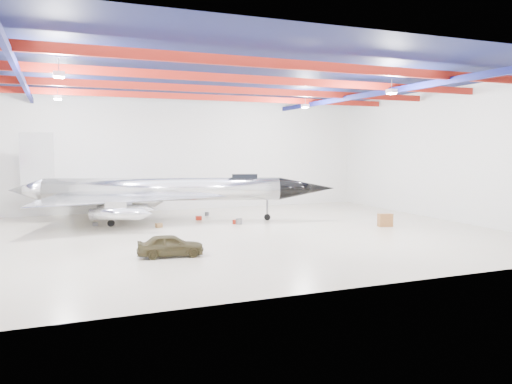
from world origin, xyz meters
name	(u,v)px	position (x,y,z in m)	size (l,w,h in m)	color
floor	(217,235)	(0.00, 0.00, 0.00)	(40.00, 40.00, 0.00)	beige
wall_back	(170,154)	(0.00, 15.00, 5.50)	(40.00, 40.00, 0.00)	silver
wall_right	(444,155)	(20.00, 0.00, 5.50)	(30.00, 30.00, 0.00)	silver
ceiling	(216,75)	(0.00, 0.00, 11.00)	(40.00, 40.00, 0.00)	#0A0F38
ceiling_structure	(216,85)	(0.00, 0.00, 10.32)	(39.50, 29.50, 1.08)	maroon
jet_aircraft	(163,193)	(-2.18, 7.67, 2.39)	(26.01, 19.06, 7.28)	silver
jeep	(170,245)	(-4.50, -5.76, 0.63)	(1.48, 3.69, 1.26)	#3D361E
desk	(385,220)	(13.16, -1.39, 0.50)	(1.09, 0.55, 1.00)	brown
crate_ply	(159,225)	(-3.14, 4.66, 0.17)	(0.47, 0.38, 0.33)	olive
toolbox_red	(199,218)	(0.75, 7.44, 0.17)	(0.48, 0.39, 0.34)	maroon
engine_drum	(239,221)	(3.10, 3.97, 0.23)	(0.52, 0.52, 0.47)	#59595B
crate_small	(95,224)	(-7.58, 7.35, 0.14)	(0.41, 0.32, 0.28)	#59595B
tool_chest	(235,222)	(2.83, 4.19, 0.17)	(0.37, 0.37, 0.34)	maroon
spares_box	(207,214)	(2.13, 9.71, 0.17)	(0.38, 0.38, 0.35)	#59595B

